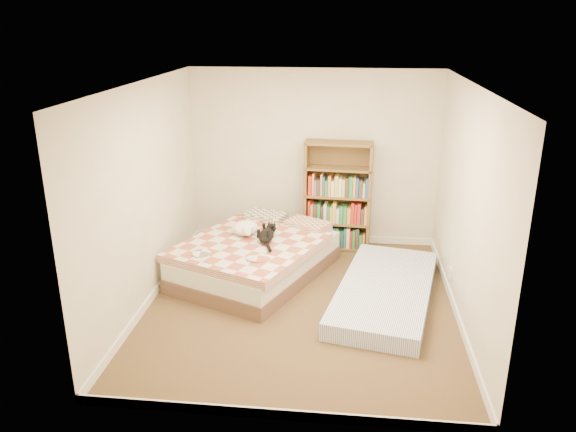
# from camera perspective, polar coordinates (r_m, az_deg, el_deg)

# --- Properties ---
(room) EXTENTS (3.51, 4.01, 2.51)m
(room) POSITION_cam_1_polar(r_m,az_deg,el_deg) (6.11, 1.39, 1.00)
(room) COLOR #4E3D21
(room) RESTS_ON ground
(bed) EXTENTS (2.12, 2.45, 0.55)m
(bed) POSITION_cam_1_polar(r_m,az_deg,el_deg) (7.23, -3.21, -4.06)
(bed) COLOR brown
(bed) RESTS_ON room
(bookshelf) EXTENTS (0.95, 0.37, 1.55)m
(bookshelf) POSITION_cam_1_polar(r_m,az_deg,el_deg) (7.99, 5.03, 0.66)
(bookshelf) COLOR brown
(bookshelf) RESTS_ON room
(floor_mattress) EXTENTS (1.45, 2.41, 0.20)m
(floor_mattress) POSITION_cam_1_polar(r_m,az_deg,el_deg) (6.74, 9.85, -7.57)
(floor_mattress) COLOR #7082BB
(floor_mattress) RESTS_ON room
(black_cat) EXTENTS (0.26, 0.70, 0.16)m
(black_cat) POSITION_cam_1_polar(r_m,az_deg,el_deg) (7.06, -2.15, -1.88)
(black_cat) COLOR black
(black_cat) RESTS_ON bed
(white_dog) EXTENTS (0.44, 0.46, 0.17)m
(white_dog) POSITION_cam_1_polar(r_m,az_deg,el_deg) (7.23, -4.27, -1.23)
(white_dog) COLOR white
(white_dog) RESTS_ON bed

